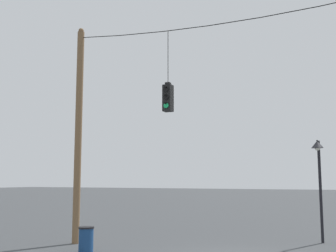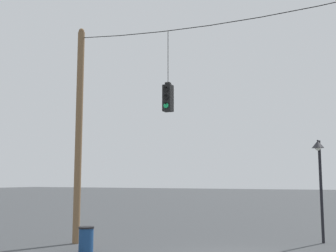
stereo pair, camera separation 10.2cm
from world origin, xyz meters
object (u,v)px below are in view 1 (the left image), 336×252
(street_lamp, at_px, (319,164))
(trash_bin, at_px, (86,239))
(traffic_light_near_right_pole, at_px, (168,97))
(utility_pole_left, at_px, (78,133))

(street_lamp, xyz_separation_m, trash_bin, (-7.58, -5.62, -2.79))
(traffic_light_near_right_pole, bearing_deg, trash_bin, -148.75)
(traffic_light_near_right_pole, height_order, trash_bin, traffic_light_near_right_pole)
(utility_pole_left, height_order, trash_bin, utility_pole_left)
(traffic_light_near_right_pole, xyz_separation_m, street_lamp, (5.03, 4.07, -2.50))
(street_lamp, distance_m, trash_bin, 9.84)
(street_lamp, height_order, trash_bin, street_lamp)
(utility_pole_left, distance_m, trash_bin, 4.68)
(utility_pole_left, relative_size, trash_bin, 10.15)
(utility_pole_left, height_order, street_lamp, utility_pole_left)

